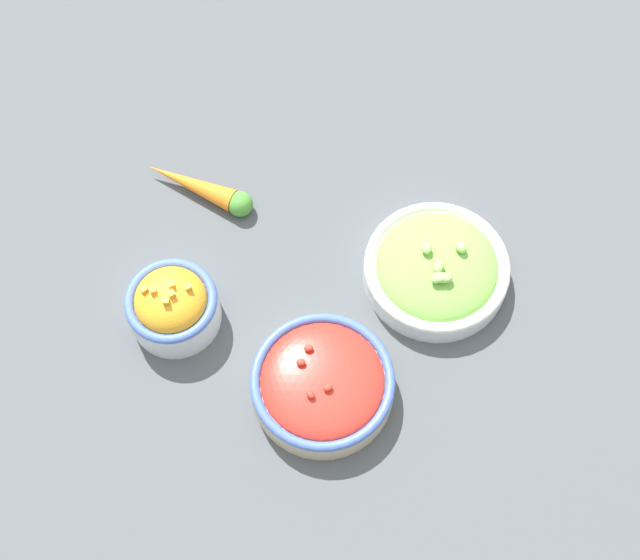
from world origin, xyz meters
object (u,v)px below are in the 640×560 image
(bowl_lettuce, at_px, (436,268))
(loose_carrot, at_px, (202,188))
(bowl_cherry_tomatoes, at_px, (322,383))
(bowl_squash, at_px, (172,305))

(bowl_lettuce, distance_m, loose_carrot, 0.33)
(bowl_cherry_tomatoes, distance_m, loose_carrot, 0.32)
(bowl_lettuce, relative_size, loose_carrot, 1.20)
(bowl_lettuce, bearing_deg, loose_carrot, -18.20)
(bowl_lettuce, xyz_separation_m, loose_carrot, (0.31, -0.10, -0.01))
(bowl_cherry_tomatoes, height_order, bowl_lettuce, bowl_lettuce)
(loose_carrot, bearing_deg, bowl_lettuce, -177.21)
(bowl_lettuce, bearing_deg, bowl_cherry_tomatoes, 50.73)
(bowl_cherry_tomatoes, xyz_separation_m, bowl_lettuce, (-0.13, -0.16, -0.00))
(bowl_squash, relative_size, loose_carrot, 0.74)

